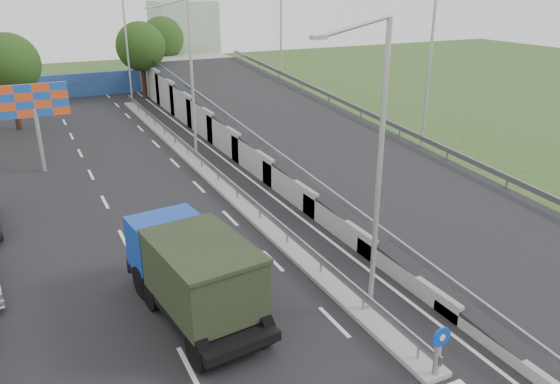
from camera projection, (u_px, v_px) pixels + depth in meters
road_surface at (173, 198)px, 30.06m from camera, size 26.00×90.00×0.04m
median at (202, 168)px, 34.61m from camera, size 1.00×44.00×0.20m
overpass_ramp at (306, 130)px, 37.10m from camera, size 10.00×50.00×3.50m
median_guardrail at (201, 158)px, 34.38m from camera, size 0.09×44.00×0.71m
sign_bollard at (438, 351)px, 16.00m from camera, size 0.64×0.23×1.67m
lamp_post_near at (375, 160)px, 17.53m from camera, size 2.74×0.18×10.08m
lamp_post_mid at (189, 73)px, 34.27m from camera, size 2.74×0.18×10.08m
lamp_post_far at (125, 43)px, 51.02m from camera, size 2.74×0.18×10.08m
blue_wall at (77, 85)px, 56.01m from camera, size 30.00×0.50×2.40m
church at (184, 33)px, 66.99m from camera, size 7.00×7.00×13.80m
billboard at (34, 106)px, 32.79m from camera, size 4.00×0.24×5.50m
tree_left_mid at (8, 65)px, 42.06m from camera, size 4.80×4.80×7.60m
tree_median_far at (141, 47)px, 53.70m from camera, size 4.80×4.80×7.60m
tree_ramp_far at (162, 39)px, 61.20m from camera, size 4.80×4.80×7.60m
dump_truck at (193, 271)px, 18.99m from camera, size 3.45×7.44×3.17m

